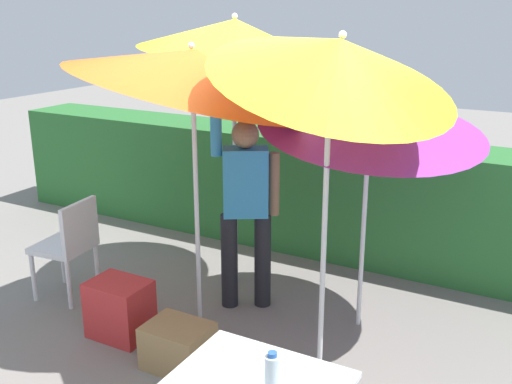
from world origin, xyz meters
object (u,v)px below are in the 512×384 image
Objects in this scene: umbrella_orange at (336,61)px; umbrella_yellow at (373,110)px; crate_cardboard at (178,346)px; bottle_water at (272,378)px; umbrella_navy at (192,71)px; chair_plastic at (69,243)px; umbrella_rainbow at (234,37)px; person_vendor at (246,201)px; cooler_box at (120,309)px.

umbrella_yellow is (0.01, 0.75, -0.40)m from umbrella_orange.
crate_cardboard is 1.72m from bottle_water.
chair_plastic is (-1.19, -0.22, -1.50)m from umbrella_navy.
umbrella_rainbow reaches higher than person_vendor.
umbrella_rainbow is at bearing 170.97° from umbrella_yellow.
umbrella_orange is 2.49m from cooler_box.
chair_plastic is (-2.38, -0.77, -1.23)m from umbrella_yellow.
crate_cardboard is at bearing -88.27° from person_vendor.
umbrella_orange reaches higher than umbrella_navy.
umbrella_rainbow is at bearing 143.17° from umbrella_orange.
person_vendor is at bearing 91.73° from crate_cardboard.
umbrella_rainbow is 1.59m from umbrella_orange.
umbrella_orange is at bearing -31.15° from person_vendor.
bottle_water is (2.67, -1.38, 0.39)m from chair_plastic.
cooler_box is at bearing -126.89° from umbrella_navy.
umbrella_orange is at bearing 0.48° from chair_plastic.
crate_cardboard is at bearing -154.27° from umbrella_orange.
umbrella_rainbow is 2.24m from chair_plastic.
chair_plastic is at bearing -179.52° from umbrella_orange.
umbrella_orange reaches higher than person_vendor.
umbrella_navy reaches higher than umbrella_rainbow.
cooler_box is (-0.29, -1.27, -1.99)m from umbrella_rainbow.
cooler_box is at bearing -124.08° from person_vendor.
umbrella_yellow reaches higher than crate_cardboard.
umbrella_navy is 1.97m from crate_cardboard.
person_vendor is (0.31, -0.37, -1.28)m from umbrella_rainbow.
umbrella_navy reaches higher than person_vendor.
person_vendor is at bearing 60.03° from umbrella_navy.
person_vendor is at bearing 23.08° from chair_plastic.
umbrella_navy is at bearing 170.52° from umbrella_orange.
umbrella_navy is at bearing 10.35° from chair_plastic.
umbrella_orange is at bearing -9.48° from umbrella_navy.
umbrella_yellow is 2.33m from bottle_water.
umbrella_yellow is at bearing 9.84° from person_vendor.
bottle_water is at bearing -47.19° from umbrella_navy.
umbrella_rainbow reaches higher than chair_plastic.
umbrella_rainbow is at bearing 130.01° from person_vendor.
umbrella_rainbow is 1.37m from person_vendor.
crate_cardboard is at bearing -128.22° from umbrella_yellow.
crate_cardboard is (-0.94, -1.20, -1.57)m from umbrella_yellow.
bottle_water reaches higher than crate_cardboard.
umbrella_yellow is at bearing 24.80° from umbrella_navy.
umbrella_yellow is 4.59× the size of cooler_box.
crate_cardboard is 1.87× the size of bottle_water.
umbrella_navy is 5.44× the size of cooler_box.
umbrella_navy is 5.49× the size of crate_cardboard.
umbrella_navy is at bearing -119.97° from person_vendor.
cooler_box is at bearing -168.51° from umbrella_orange.
person_vendor reaches higher than crate_cardboard.
chair_plastic reaches higher than crate_cardboard.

